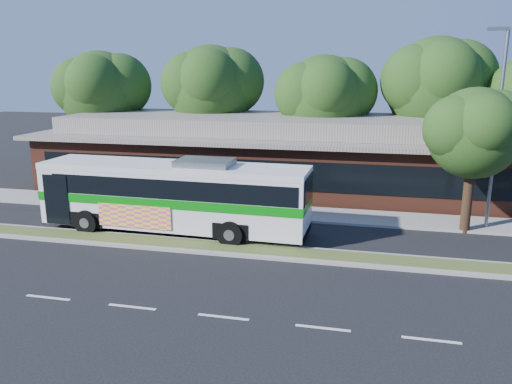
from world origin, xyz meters
TOP-DOWN VIEW (x-y plane):
  - ground at (0.00, 0.00)m, footprint 120.00×120.00m
  - median_strip at (0.00, 0.60)m, footprint 26.00×1.10m
  - sidewalk at (0.00, 6.40)m, footprint 44.00×2.60m
  - parking_lot at (-18.00, 10.00)m, footprint 14.00×12.00m
  - plaza_building at (0.00, 12.99)m, footprint 33.20×11.20m
  - lamp_post at (9.56, 6.00)m, footprint 0.93×0.18m
  - tree_bg_a at (-14.58, 15.14)m, footprint 6.47×5.80m
  - tree_bg_b at (-6.57, 16.14)m, footprint 6.69×6.00m
  - tree_bg_c at (1.40, 15.13)m, footprint 6.24×5.60m
  - tree_bg_d at (8.45, 16.15)m, footprint 6.91×6.20m
  - transit_bus at (-4.43, 2.40)m, footprint 12.40×3.15m
  - sedan at (-9.63, 7.80)m, footprint 5.14×3.10m
  - sidewalk_tree at (8.82, 5.40)m, footprint 4.49×4.03m

SIDE VIEW (x-z plane):
  - ground at x=0.00m, z-range 0.00..0.00m
  - parking_lot at x=-18.00m, z-range 0.00..0.01m
  - sidewalk at x=0.00m, z-range 0.00..0.12m
  - median_strip at x=0.00m, z-range 0.00..0.15m
  - sedan at x=-9.63m, z-range 0.00..1.39m
  - transit_bus at x=-4.43m, z-range 0.20..3.65m
  - plaza_building at x=0.00m, z-range -0.10..4.35m
  - sidewalk_tree at x=8.82m, z-range 1.36..7.94m
  - lamp_post at x=9.56m, z-range 0.37..9.44m
  - tree_bg_c at x=1.40m, z-range 1.46..9.72m
  - tree_bg_a at x=-14.58m, z-range 1.55..10.18m
  - tree_bg_b at x=-6.57m, z-range 1.64..10.64m
  - tree_bg_d at x=8.45m, z-range 1.73..11.10m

